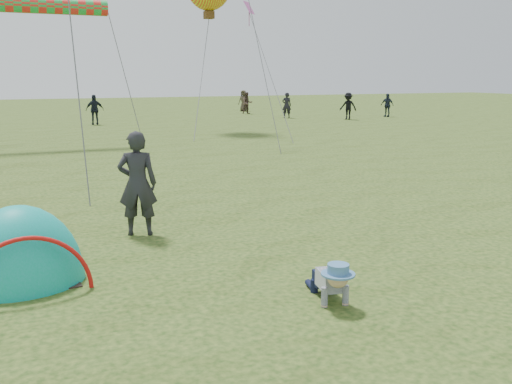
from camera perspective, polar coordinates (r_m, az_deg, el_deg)
name	(u,v)px	position (r m, az deg, el deg)	size (l,w,h in m)	color
ground	(271,313)	(7.29, 1.47, -12.00)	(140.00, 140.00, 0.00)	#15330F
crawling_toddler	(331,280)	(7.58, 7.55, -8.70)	(0.55, 0.79, 0.60)	black
popup_tent	(22,283)	(8.91, -22.33, -8.44)	(1.76, 1.45, 2.28)	#03A288
standing_adult	(137,184)	(10.67, -11.77, 0.83)	(0.71, 0.46, 1.94)	#232328
crowd_person_1	(247,103)	(44.02, -0.89, 8.89)	(0.79, 0.62, 1.63)	#43322C
crowd_person_2	(95,110)	(35.61, -15.82, 7.92)	(1.04, 0.43, 1.77)	black
crowd_person_3	(348,106)	(38.84, 9.20, 8.48)	(1.14, 0.66, 1.77)	black
crowd_person_4	(243,101)	(47.15, -1.26, 9.12)	(0.83, 0.54, 1.71)	#3F352A
crowd_person_8	(387,105)	(41.90, 12.98, 8.46)	(0.96, 0.40, 1.63)	#1D2636
crowd_person_12	(287,105)	(39.87, 3.08, 8.66)	(0.63, 0.41, 1.73)	black
rainbow_tube_kite	(30,5)	(25.78, -21.69, 16.98)	(0.64, 0.64, 6.10)	red
diamond_kite_5	(249,8)	(29.46, -0.70, 17.95)	(0.71, 0.71, 0.00)	#D058B0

